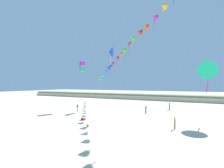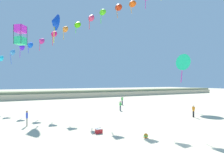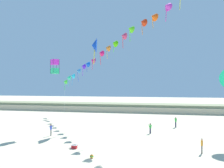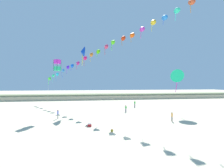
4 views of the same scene
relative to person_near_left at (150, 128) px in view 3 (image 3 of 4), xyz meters
name	(u,v)px [view 3 (image 3 of 4)]	position (x,y,z in m)	size (l,w,h in m)	color
ground_plane	(116,164)	(-2.26, -13.85, -0.87)	(240.00, 240.00, 0.00)	beige
dune_ridge	(147,108)	(-2.26, 28.17, 0.16)	(120.00, 8.10, 2.08)	beige
person_near_left	(150,128)	(0.00, 0.00, 0.00)	(0.50, 0.30, 1.50)	#282D4C
person_near_right	(202,145)	(5.65, -8.81, 0.02)	(0.21, 0.54, 1.54)	black
person_mid_center	(51,129)	(-13.28, -4.29, 0.05)	(0.22, 0.56, 1.58)	gray
person_far_left	(176,121)	(3.84, 6.06, 0.13)	(0.39, 0.56, 1.72)	#282D4C
kite_banner_string	(115,44)	(-5.98, 3.75, 12.90)	(30.31, 28.90, 20.05)	#47ED3C
large_kite_mid_trail	(94,46)	(-9.45, 3.65, 12.71)	(1.46, 2.61, 4.43)	#0C3CC0
large_kite_high_solo	(55,67)	(-13.86, -1.90, 8.84)	(1.37, 1.37, 2.13)	#2AD287
beach_cooler	(74,147)	(-7.72, -9.82, -0.66)	(0.58, 0.41, 0.46)	red
beach_ball	(92,156)	(-4.85, -12.71, -0.69)	(0.36, 0.36, 0.36)	orange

